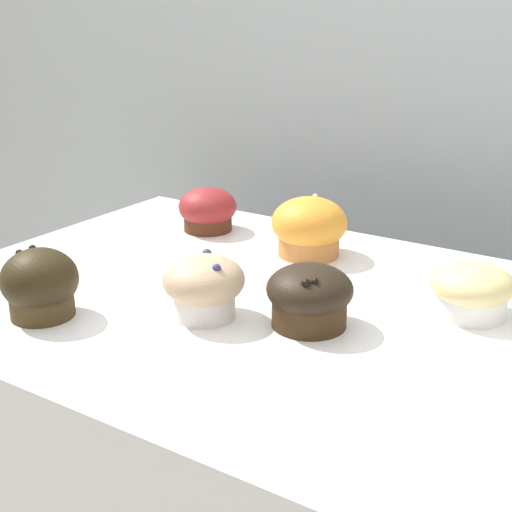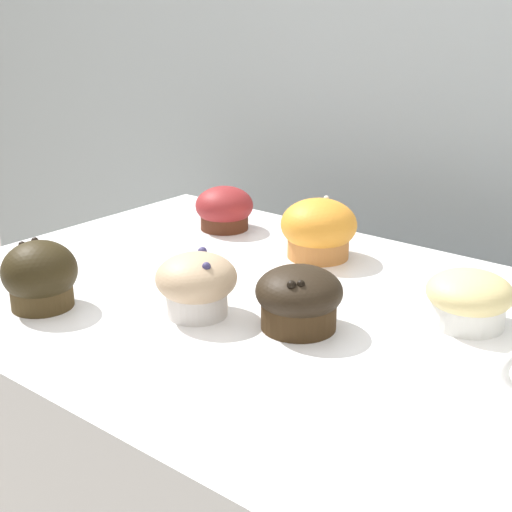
{
  "view_description": "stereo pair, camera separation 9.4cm",
  "coord_description": "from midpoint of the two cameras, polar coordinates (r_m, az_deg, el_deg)",
  "views": [
    {
      "loc": [
        0.4,
        -0.71,
        1.28
      ],
      "look_at": [
        -0.08,
        0.03,
        0.96
      ],
      "focal_mm": 50.0,
      "sensor_mm": 36.0,
      "label": 1
    },
    {
      "loc": [
        0.47,
        -0.66,
        1.28
      ],
      "look_at": [
        -0.08,
        0.03,
        0.96
      ],
      "focal_mm": 50.0,
      "sensor_mm": 36.0,
      "label": 2
    }
  ],
  "objects": [
    {
      "name": "muffin_front_left",
      "position": [
        0.83,
        1.09,
        -3.29
      ],
      "size": [
        0.1,
        0.1,
        0.07
      ],
      "color": "#382614",
      "rests_on": "display_counter"
    },
    {
      "name": "muffin_front_right",
      "position": [
        0.86,
        -7.32,
        -2.43
      ],
      "size": [
        0.1,
        0.1,
        0.08
      ],
      "color": "silver",
      "rests_on": "display_counter"
    },
    {
      "name": "muffin_back_left",
      "position": [
        1.06,
        1.76,
        2.25
      ],
      "size": [
        0.11,
        0.11,
        0.09
      ],
      "color": "#C67B3D",
      "rests_on": "display_counter"
    },
    {
      "name": "wall_back",
      "position": [
        1.41,
        13.79,
        3.58
      ],
      "size": [
        3.2,
        0.1,
        1.8
      ],
      "primitive_type": "cube",
      "color": "#A8B2B7",
      "rests_on": "ground"
    },
    {
      "name": "muffin_back_right",
      "position": [
        1.19,
        -6.16,
        3.63
      ],
      "size": [
        0.1,
        0.1,
        0.07
      ],
      "color": "#4D2616",
      "rests_on": "display_counter"
    },
    {
      "name": "muffin_front_center",
      "position": [
        0.91,
        -19.76,
        -2.24
      ],
      "size": [
        0.09,
        0.09,
        0.09
      ],
      "color": "#403119",
      "rests_on": "display_counter"
    },
    {
      "name": "muffin_back_center",
      "position": [
        0.88,
        14.0,
        -2.67
      ],
      "size": [
        0.1,
        0.1,
        0.07
      ],
      "color": "silver",
      "rests_on": "display_counter"
    }
  ]
}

